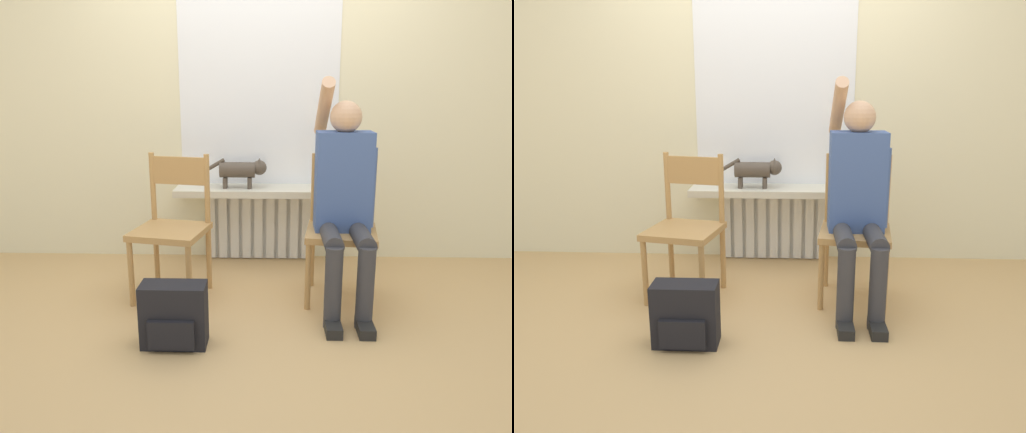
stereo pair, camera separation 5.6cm
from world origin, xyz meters
TOP-DOWN VIEW (x-y plane):
  - ground_plane at (0.00, 0.00)m, footprint 12.00×12.00m
  - wall_with_window at (0.00, 1.23)m, footprint 7.00×0.06m
  - radiator at (0.00, 1.15)m, footprint 0.84×0.08m
  - windowsill at (0.00, 1.04)m, footprint 1.25×0.33m
  - window_glass at (0.00, 1.20)m, footprint 1.20×0.01m
  - chair_left at (-0.54, 0.41)m, footprint 0.51×0.51m
  - chair_right at (0.55, 0.41)m, footprint 0.49×0.49m
  - person at (0.54, 0.30)m, footprint 0.36×0.97m
  - cat at (-0.12, 1.01)m, footprint 0.48×0.11m
  - backpack at (-0.41, -0.26)m, footprint 0.35×0.19m

SIDE VIEW (x-z plane):
  - ground_plane at x=0.00m, z-range 0.00..0.00m
  - backpack at x=-0.41m, z-range 0.00..0.34m
  - radiator at x=0.00m, z-range 0.00..0.55m
  - chair_left at x=-0.54m, z-range 0.02..0.94m
  - chair_right at x=0.55m, z-range 0.02..0.94m
  - windowsill at x=0.00m, z-range 0.55..0.60m
  - person at x=0.54m, z-range 0.00..1.40m
  - cat at x=-0.12m, z-range 0.63..0.85m
  - window_glass at x=0.00m, z-range 0.60..1.99m
  - wall_with_window at x=0.00m, z-range 0.00..2.70m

